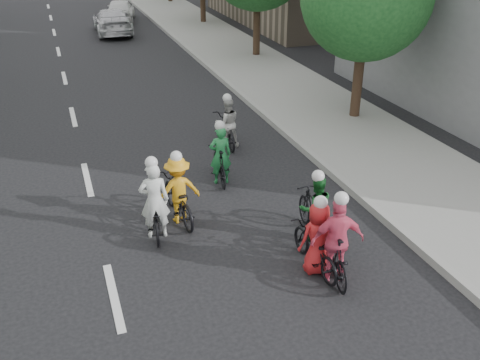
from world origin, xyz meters
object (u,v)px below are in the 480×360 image
cyclist_6 (316,244)px  follow_car_trail (120,10)px  cyclist_2 (155,210)px  follow_car_lead (112,21)px  cyclist_0 (220,161)px  cyclist_4 (178,195)px  cyclist_5 (335,247)px  cyclist_3 (314,212)px  cyclist_1 (227,127)px

cyclist_6 → follow_car_trail: size_ratio=0.42×
cyclist_2 → follow_car_lead: size_ratio=0.39×
cyclist_0 → follow_car_lead: 19.74m
cyclist_2 → cyclist_4: bearing=-135.7°
cyclist_5 → follow_car_lead: (-0.82, 24.29, 0.01)m
cyclist_4 → cyclist_5: cyclist_5 is taller
cyclist_5 → follow_car_lead: 24.30m
cyclist_5 → follow_car_lead: size_ratio=0.39×
cyclist_0 → cyclist_3: 3.34m
cyclist_0 → cyclist_5: (0.78, -4.55, 0.10)m
cyclist_2 → cyclist_5: (2.83, -2.61, 0.08)m
cyclist_0 → follow_car_trail: cyclist_0 is taller
cyclist_2 → cyclist_6: 3.46m
cyclist_1 → cyclist_6: 6.38m
cyclist_4 → cyclist_5: bearing=121.4°
cyclist_4 → follow_car_lead: (1.40, 21.23, 0.07)m
cyclist_2 → follow_car_trail: cyclist_2 is taller
cyclist_6 → follow_car_trail: (0.40, 27.66, 0.12)m
cyclist_2 → cyclist_5: same height
cyclist_3 → cyclist_5: cyclist_5 is taller
cyclist_5 → cyclist_4: bearing=-43.0°
cyclist_2 → follow_car_trail: size_ratio=0.46×
cyclist_2 → cyclist_1: bearing=-117.9°
cyclist_2 → cyclist_3: (3.10, -1.23, 0.02)m
cyclist_0 → cyclist_1: bearing=-105.8°
cyclist_3 → follow_car_trail: (-0.08, 26.64, 0.07)m
cyclist_3 → follow_car_lead: bearing=-79.8°
cyclist_1 → cyclist_2: cyclist_2 is taller
cyclist_4 → cyclist_0: bearing=-138.8°
cyclist_2 → follow_car_lead: cyclist_2 is taller
cyclist_1 → follow_car_trail: size_ratio=0.44×
cyclist_3 → cyclist_0: bearing=-64.3°
cyclist_1 → follow_car_trail: 21.29m
cyclist_5 → cyclist_3: bearing=-89.9°
cyclist_0 → follow_car_trail: size_ratio=0.41×
cyclist_2 → follow_car_trail: 25.59m
cyclist_1 → cyclist_5: cyclist_5 is taller
cyclist_1 → follow_car_lead: size_ratio=0.37×
cyclist_1 → cyclist_6: size_ratio=1.04×
cyclist_0 → follow_car_trail: 23.49m
cyclist_6 → cyclist_0: bearing=-83.6°
cyclist_0 → follow_car_lead: (-0.04, 19.74, 0.11)m
cyclist_1 → follow_car_trail: bearing=-85.5°
follow_car_trail → cyclist_2: bearing=95.2°
follow_car_trail → cyclist_3: bearing=102.2°
cyclist_1 → cyclist_3: bearing=96.1°
cyclist_3 → cyclist_5: bearing=86.6°
cyclist_0 → cyclist_2: size_ratio=0.91×
cyclist_1 → cyclist_0: bearing=72.0°
cyclist_6 → cyclist_1: bearing=-94.4°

